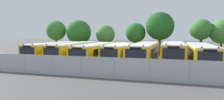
{
  "coord_description": "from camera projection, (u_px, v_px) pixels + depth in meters",
  "views": [
    {
      "loc": [
        6.49,
        -25.27,
        3.83
      ],
      "look_at": [
        -0.99,
        0.0,
        1.6
      ],
      "focal_mm": 32.84,
      "sensor_mm": 36.0,
      "label": 1
    }
  ],
  "objects": [
    {
      "name": "tree_0",
      "position": [
        56.0,
        30.0,
        39.78
      ],
      "size": [
        3.83,
        3.83,
        6.17
      ],
      "color": "#4C3823",
      "rests_on": "ground_plane"
    },
    {
      "name": "school_bus_0",
      "position": [
        53.0,
        50.0,
        28.98
      ],
      "size": [
        2.61,
        11.06,
        2.55
      ],
      "rotation": [
        0.0,
        0.0,
        3.13
      ],
      "color": "#EAA80C",
      "rests_on": "ground_plane"
    },
    {
      "name": "school_bus_5",
      "position": [
        173.0,
        53.0,
        24.39
      ],
      "size": [
        2.6,
        10.68,
        2.79
      ],
      "rotation": [
        0.0,
        0.0,
        3.15
      ],
      "color": "#EAA80C",
      "rests_on": "ground_plane"
    },
    {
      "name": "tree_2",
      "position": [
        106.0,
        34.0,
        38.24
      ],
      "size": [
        3.55,
        3.55,
        5.28
      ],
      "color": "#4C3823",
      "rests_on": "ground_plane"
    },
    {
      "name": "tree_3",
      "position": [
        136.0,
        32.0,
        36.49
      ],
      "size": [
        3.59,
        3.59,
        5.6
      ],
      "color": "#4C3823",
      "rests_on": "ground_plane"
    },
    {
      "name": "ground_plane",
      "position": [
        119.0,
        63.0,
        26.3
      ],
      "size": [
        160.0,
        160.0,
        0.0
      ],
      "primitive_type": "plane",
      "color": "#514F4C"
    },
    {
      "name": "school_bus_2",
      "position": [
        96.0,
        52.0,
        27.07
      ],
      "size": [
        2.61,
        11.35,
        2.5
      ],
      "rotation": [
        0.0,
        0.0,
        3.14
      ],
      "color": "yellow",
      "rests_on": "ground_plane"
    },
    {
      "name": "tree_5",
      "position": [
        200.0,
        30.0,
        33.51
      ],
      "size": [
        3.6,
        3.44,
        6.09
      ],
      "color": "#4C3823",
      "rests_on": "ground_plane"
    },
    {
      "name": "school_bus_1",
      "position": [
        74.0,
        51.0,
        27.99
      ],
      "size": [
        2.58,
        11.0,
        2.58
      ],
      "rotation": [
        0.0,
        0.0,
        3.13
      ],
      "color": "#EAA80C",
      "rests_on": "ground_plane"
    },
    {
      "name": "tree_1",
      "position": [
        78.0,
        33.0,
        39.0
      ],
      "size": [
        4.69,
        4.67,
        6.22
      ],
      "color": "#4C3823",
      "rests_on": "ground_plane"
    },
    {
      "name": "school_bus_4",
      "position": [
        144.0,
        52.0,
        25.36
      ],
      "size": [
        2.83,
        11.72,
        2.66
      ],
      "rotation": [
        0.0,
        0.0,
        3.12
      ],
      "color": "yellow",
      "rests_on": "ground_plane"
    },
    {
      "name": "tree_4",
      "position": [
        160.0,
        26.0,
        35.08
      ],
      "size": [
        4.81,
        4.81,
        7.36
      ],
      "color": "#4C3823",
      "rests_on": "ground_plane"
    },
    {
      "name": "tree_6",
      "position": [
        223.0,
        31.0,
        32.82
      ],
      "size": [
        4.14,
        4.0,
        6.03
      ],
      "color": "#4C3823",
      "rests_on": "ground_plane"
    },
    {
      "name": "traffic_cone",
      "position": [
        54.0,
        68.0,
        20.26
      ],
      "size": [
        0.51,
        0.51,
        0.67
      ],
      "primitive_type": "cone",
      "color": "#EA5914",
      "rests_on": "ground_plane"
    },
    {
      "name": "school_bus_3",
      "position": [
        119.0,
        52.0,
        26.28
      ],
      "size": [
        2.65,
        9.44,
        2.51
      ],
      "rotation": [
        0.0,
        0.0,
        3.17
      ],
      "color": "yellow",
      "rests_on": "ground_plane"
    },
    {
      "name": "school_bus_6",
      "position": [
        201.0,
        54.0,
        23.27
      ],
      "size": [
        2.55,
        11.68,
        2.63
      ],
      "rotation": [
        0.0,
        0.0,
        3.14
      ],
      "color": "yellow",
      "rests_on": "ground_plane"
    },
    {
      "name": "chainlink_fence",
      "position": [
        97.0,
        67.0,
        17.41
      ],
      "size": [
        26.62,
        0.07,
        1.8
      ],
      "color": "#9EA0A3",
      "rests_on": "ground_plane"
    }
  ]
}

